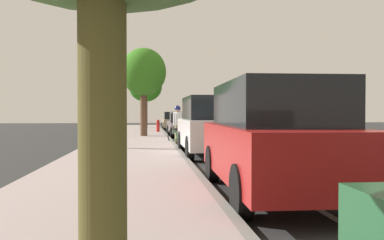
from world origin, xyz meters
TOP-DOWN VIEW (x-y plane):
  - ground at (0.00, 0.00)m, footprint 74.93×74.93m
  - sidewalk at (3.68, 0.00)m, footprint 3.55×46.83m
  - curb_edge at (1.83, 0.00)m, footprint 0.16×46.83m
  - lane_stripe_centre at (-2.98, -1.32)m, footprint 0.14×44.20m
  - lane_stripe_bike_edge at (0.36, 0.00)m, footprint 0.12×46.83m
  - parked_sedan_tan_nearest at (0.85, -14.22)m, footprint 1.85×4.41m
  - parked_sedan_grey_second at (0.78, -5.12)m, footprint 1.92×4.44m
  - parked_suv_white_mid at (0.81, 5.44)m, footprint 1.98×4.71m
  - parked_suv_red_far at (0.73, 11.89)m, footprint 2.06×4.75m
  - bicycle_at_curb at (1.36, 0.77)m, footprint 1.35×1.21m
  - cyclist_with_backpack at (1.58, 0.30)m, footprint 0.54×0.55m
  - street_tree_near_cyclist at (3.18, -16.40)m, footprint 2.90×2.90m
  - street_tree_mid_block at (3.18, -11.10)m, footprint 2.48×2.48m
  - street_tree_far_end at (3.18, -3.91)m, footprint 2.54×2.54m
  - pedestrian_on_phone at (4.52, 3.63)m, footprint 0.49×0.44m
  - fire_hydrant at (2.26, -8.58)m, footprint 0.22×0.22m

SIDE VIEW (x-z plane):
  - ground at x=0.00m, z-range 0.00..0.00m
  - lane_stripe_bike_edge at x=0.36m, z-range 0.00..0.01m
  - lane_stripe_centre at x=-2.98m, z-range 0.00..0.01m
  - sidewalk at x=3.68m, z-range 0.00..0.14m
  - curb_edge at x=1.83m, z-range 0.00..0.14m
  - bicycle_at_curb at x=1.36m, z-range -0.01..0.78m
  - fire_hydrant at x=2.26m, z-range 0.15..0.99m
  - parked_sedan_tan_nearest at x=0.85m, z-range -0.01..1.51m
  - parked_sedan_grey_second at x=0.78m, z-range -0.01..1.51m
  - parked_suv_white_mid at x=0.81m, z-range 0.03..2.02m
  - parked_suv_red_far at x=0.73m, z-range 0.03..2.02m
  - cyclist_with_backpack at x=1.58m, z-range 0.21..2.01m
  - pedestrian_on_phone at x=4.52m, z-range 0.26..2.01m
  - street_tree_near_cyclist at x=3.18m, z-range 1.25..6.13m
  - street_tree_far_end at x=3.18m, z-range 1.23..6.20m
  - street_tree_mid_block at x=3.18m, z-range 1.57..7.10m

